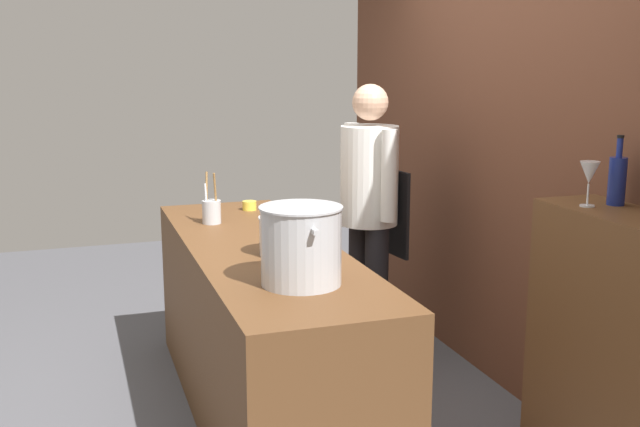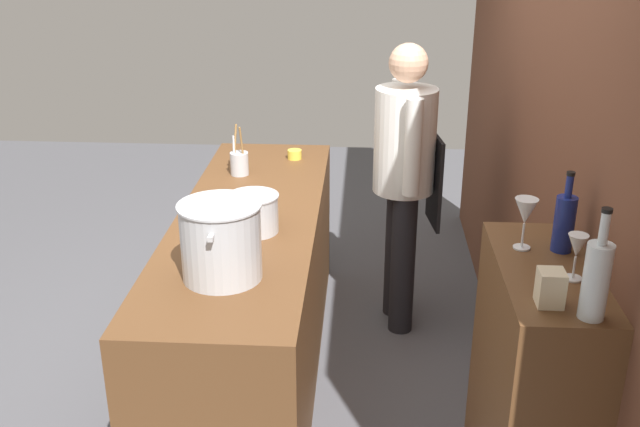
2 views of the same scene
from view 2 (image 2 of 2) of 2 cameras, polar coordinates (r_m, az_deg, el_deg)
ground_plane at (r=4.14m, az=-5.09°, el=-11.65°), size 8.00×8.00×0.00m
brick_back_panel at (r=3.58m, az=17.05°, el=8.28°), size 4.40×0.10×3.00m
prep_counter at (r=3.91m, az=-5.32°, el=-6.19°), size 2.35×0.70×0.90m
bar_cabinet at (r=2.90m, az=15.67°, el=-14.79°), size 0.76×0.32×1.21m
chef at (r=4.17m, az=6.50°, el=3.40°), size 0.53×0.38×1.66m
stockpot_large at (r=3.04m, az=-7.60°, el=-2.12°), size 0.40×0.34×0.32m
stockpot_small at (r=3.49m, az=-5.11°, el=0.03°), size 0.30×0.24×0.18m
utensil_crock at (r=4.25m, az=-6.21°, el=3.90°), size 0.10×0.10×0.29m
butter_jar at (r=4.51m, az=-1.96°, el=4.55°), size 0.09×0.09×0.06m
wine_bottle_clear at (r=2.27m, az=20.42°, el=-4.70°), size 0.08×0.08×0.34m
wine_bottle_cobalt at (r=2.69m, az=18.22°, el=-0.62°), size 0.07×0.07×0.29m
wine_glass_wide at (r=2.65m, az=15.47°, el=0.06°), size 0.08×0.08×0.19m
wine_glass_tall at (r=2.49m, az=19.10°, el=-2.53°), size 0.06×0.06×0.16m
spice_tin_cream at (r=2.33m, az=17.25°, el=-5.47°), size 0.08×0.08×0.11m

